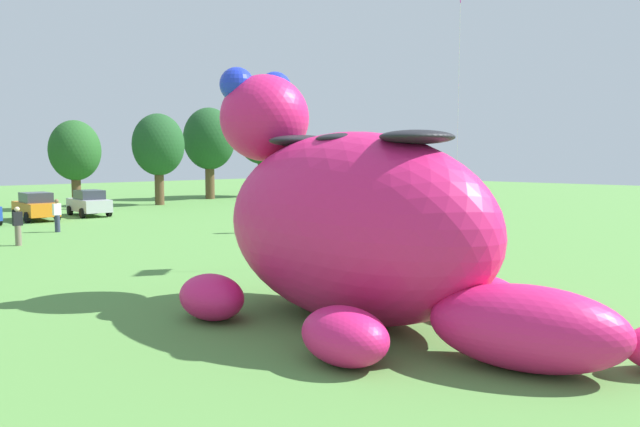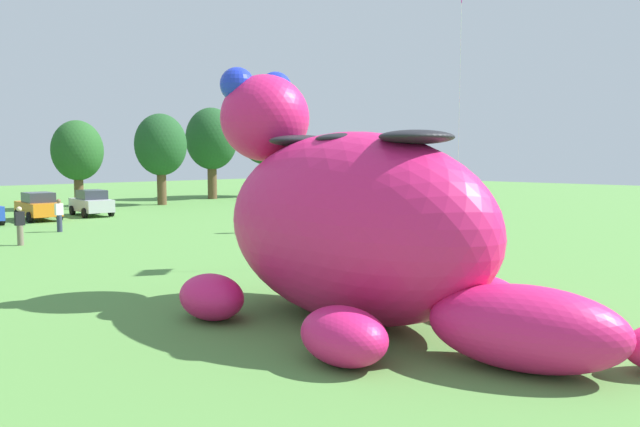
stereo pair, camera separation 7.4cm
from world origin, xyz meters
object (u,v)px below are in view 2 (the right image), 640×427
(giant_inflatable_creature, at_px, (351,224))
(car_silver, at_px, (91,203))
(car_orange, at_px, (38,206))
(spectator_near_inflatable, at_px, (59,216))
(spectator_mid_field, at_px, (20,226))
(spectator_wandering, at_px, (248,216))

(giant_inflatable_creature, xyz_separation_m, car_silver, (6.66, 29.40, -1.42))
(car_orange, height_order, spectator_near_inflatable, car_orange)
(car_silver, bearing_deg, giant_inflatable_creature, -102.77)
(car_silver, relative_size, spectator_mid_field, 2.48)
(spectator_mid_field, bearing_deg, spectator_near_inflatable, 49.84)
(car_orange, relative_size, spectator_wandering, 2.45)
(spectator_mid_field, distance_m, spectator_wandering, 10.44)
(car_orange, bearing_deg, spectator_near_inflatable, -101.40)
(spectator_wandering, bearing_deg, car_silver, 96.85)
(spectator_near_inflatable, xyz_separation_m, spectator_wandering, (6.70, -7.24, 0.00))
(spectator_mid_field, height_order, spectator_wandering, same)
(giant_inflatable_creature, bearing_deg, spectator_wandering, 60.35)
(car_silver, distance_m, spectator_near_inflatable, 8.87)
(giant_inflatable_creature, distance_m, spectator_near_inflatable, 22.14)
(giant_inflatable_creature, distance_m, car_silver, 30.18)
(giant_inflatable_creature, relative_size, car_orange, 2.92)
(car_silver, relative_size, spectator_wandering, 2.48)
(car_orange, relative_size, spectator_near_inflatable, 2.45)
(spectator_near_inflatable, relative_size, spectator_wandering, 1.00)
(car_orange, relative_size, car_silver, 0.99)
(giant_inflatable_creature, distance_m, spectator_wandering, 17.07)
(giant_inflatable_creature, xyz_separation_m, spectator_wandering, (8.42, 14.79, -1.43))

